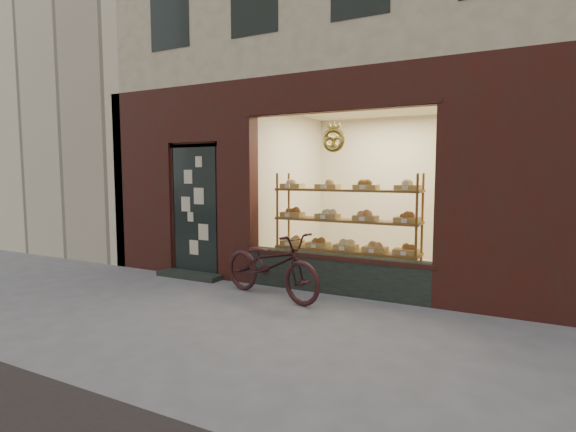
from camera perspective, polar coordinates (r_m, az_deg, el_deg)
The scene contains 4 objects.
ground at distance 4.96m, azimuth -8.55°, elevation -14.65°, with size 90.00×90.00×0.00m, color #5B5B5E.
neighbor_left at distance 15.70m, azimuth -26.07°, elevation 15.21°, with size 12.00×7.00×9.00m, color beige.
display_shelf at distance 6.77m, azimuth 7.39°, elevation -1.78°, with size 2.20×0.45×1.70m.
bicycle at distance 6.17m, azimuth -2.19°, elevation -6.18°, with size 0.61×1.74×0.91m, color black.
Camera 1 is at (2.77, -3.75, 1.71)m, focal length 28.00 mm.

